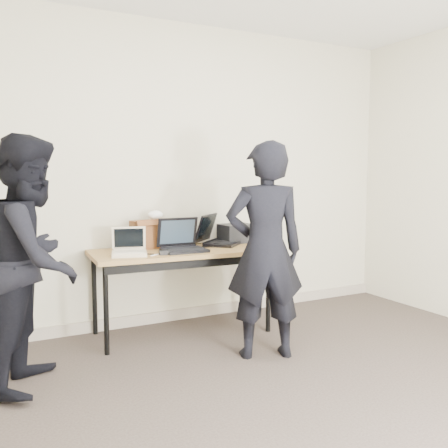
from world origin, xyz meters
TOP-DOWN VIEW (x-y plane):
  - room at (0.00, 0.00)m, footprint 4.60×4.60m
  - desk at (-0.17, 1.86)m, footprint 1.54×0.75m
  - laptop_beige at (-0.64, 1.81)m, footprint 0.33×0.32m
  - laptop_center at (-0.18, 1.82)m, footprint 0.36×0.35m
  - laptop_right at (0.24, 2.01)m, footprint 0.51×0.51m
  - leather_satchel at (-0.34, 2.09)m, footprint 0.38×0.22m
  - tissue at (-0.32, 2.09)m, footprint 0.14×0.11m
  - equipment_box at (0.46, 2.05)m, footprint 0.30×0.26m
  - power_brick at (-0.39, 1.69)m, footprint 0.09×0.06m
  - cables at (-0.12, 1.86)m, footprint 1.15×0.44m
  - person_typist at (0.17, 1.09)m, footprint 0.67×0.54m
  - person_observer at (-1.40, 1.37)m, footprint 0.88×0.96m
  - baseboard at (0.00, 2.23)m, footprint 4.50×0.03m

SIDE VIEW (x-z plane):
  - baseboard at x=0.00m, z-range 0.00..0.10m
  - desk at x=-0.17m, z-range 0.30..1.02m
  - cables at x=-0.12m, z-range 0.72..0.73m
  - power_brick at x=-0.39m, z-range 0.72..0.75m
  - laptop_beige at x=-0.64m, z-range 0.65..0.87m
  - laptop_center at x=-0.18m, z-range 0.65..0.92m
  - laptop_right at x=0.24m, z-range 0.65..0.92m
  - person_typist at x=0.17m, z-range 0.00..1.60m
  - equipment_box at x=0.46m, z-range 0.72..0.89m
  - person_observer at x=-1.40m, z-range 0.00..1.61m
  - leather_satchel at x=-0.34m, z-range 0.72..0.97m
  - tissue at x=-0.32m, z-range 0.97..1.04m
  - room at x=0.00m, z-range -0.05..2.75m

